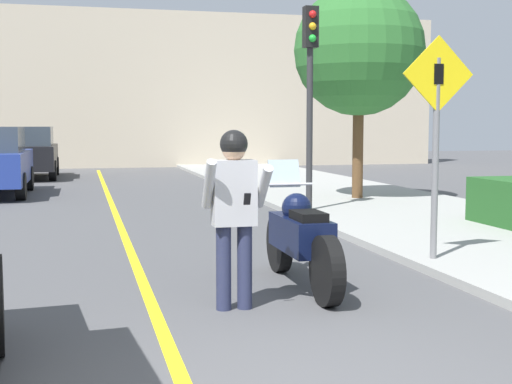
{
  "coord_description": "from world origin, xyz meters",
  "views": [
    {
      "loc": [
        -1.22,
        -3.95,
        1.71
      ],
      "look_at": [
        0.57,
        3.37,
        1.01
      ],
      "focal_mm": 50.0,
      "sensor_mm": 36.0,
      "label": 1
    }
  ],
  "objects": [
    {
      "name": "building_backdrop",
      "position": [
        0.0,
        26.0,
        3.19
      ],
      "size": [
        28.0,
        1.2,
        6.38
      ],
      "color": "beige",
      "rests_on": "ground"
    },
    {
      "name": "person_biker",
      "position": [
        0.14,
        2.43,
        1.02
      ],
      "size": [
        0.59,
        0.46,
        1.67
      ],
      "color": "#282D4C",
      "rests_on": "ground"
    },
    {
      "name": "motorcycle",
      "position": [
        1.01,
        3.18,
        0.52
      ],
      "size": [
        0.62,
        2.34,
        1.32
      ],
      "color": "black",
      "rests_on": "ground"
    },
    {
      "name": "road_center_line",
      "position": [
        -0.6,
        6.0,
        0.0
      ],
      "size": [
        0.12,
        36.0,
        0.01
      ],
      "color": "yellow",
      "rests_on": "ground"
    },
    {
      "name": "street_tree",
      "position": [
        4.76,
        10.9,
        3.34
      ],
      "size": [
        2.87,
        2.87,
        4.68
      ],
      "color": "brown",
      "rests_on": "sidewalk_curb"
    },
    {
      "name": "traffic_light",
      "position": [
        3.0,
        8.97,
        2.76
      ],
      "size": [
        0.26,
        0.3,
        3.83
      ],
      "color": "#2D2D30",
      "rests_on": "sidewalk_curb"
    },
    {
      "name": "parked_car_black",
      "position": [
        -2.92,
        20.25,
        0.86
      ],
      "size": [
        1.88,
        4.2,
        1.68
      ],
      "color": "black",
      "rests_on": "ground"
    },
    {
      "name": "crossing_sign",
      "position": [
        2.9,
        3.82,
        1.71
      ],
      "size": [
        0.91,
        0.08,
        2.67
      ],
      "color": "slate",
      "rests_on": "sidewalk_curb"
    }
  ]
}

